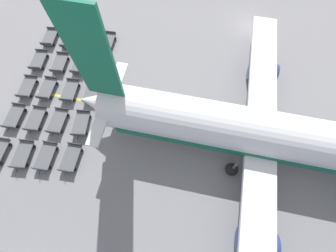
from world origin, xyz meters
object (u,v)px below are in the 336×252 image
at_px(airplane, 273,135).
at_px(baggage_dolly_row_mid_b_col_a, 88,42).
at_px(baggage_dolly_row_mid_a_col_a, 69,39).
at_px(baggage_dolly_row_mid_b_col_d, 58,121).
at_px(baggage_dolly_row_mid_a_col_b, 60,63).
at_px(baggage_dolly_row_mid_b_col_c, 70,91).
at_px(baggage_dolly_row_far_col_d, 81,124).
at_px(baggage_dolly_row_mid_a_col_d, 36,119).
at_px(baggage_dolly_row_near_col_c, 27,87).
at_px(baggage_dolly_row_mid_a_col_c, 47,89).
at_px(baggage_dolly_row_mid_b_col_b, 80,64).
at_px(baggage_dolly_row_near_col_b, 39,60).
at_px(baggage_dolly_row_near_col_d, 14,116).
at_px(baggage_dolly_row_mid_b_col_e, 46,156).
at_px(baggage_dolly_row_far_col_a, 108,42).
at_px(baggage_dolly_row_far_col_b, 100,65).
at_px(baggage_dolly_row_far_col_c, 92,92).
at_px(baggage_dolly_row_near_col_a, 50,37).
at_px(baggage_dolly_row_far_col_e, 71,158).
at_px(baggage_dolly_row_mid_a_col_e, 23,154).

distance_m(airplane, baggage_dolly_row_mid_b_col_a, 24.86).
height_order(baggage_dolly_row_mid_a_col_a, baggage_dolly_row_mid_b_col_d, same).
bearing_deg(airplane, baggage_dolly_row_mid_a_col_b, -109.22).
xyz_separation_m(baggage_dolly_row_mid_b_col_a, baggage_dolly_row_mid_b_col_c, (7.74, -0.02, 0.00)).
bearing_deg(baggage_dolly_row_far_col_d, baggage_dolly_row_mid_a_col_d, -89.82).
height_order(baggage_dolly_row_near_col_c, baggage_dolly_row_mid_a_col_c, same).
distance_m(baggage_dolly_row_mid_a_col_a, baggage_dolly_row_mid_b_col_b, 4.68).
xyz_separation_m(baggage_dolly_row_near_col_b, baggage_dolly_row_mid_a_col_b, (0.12, 2.73, 0.00)).
bearing_deg(baggage_dolly_row_near_col_d, baggage_dolly_row_mid_b_col_e, 51.19).
bearing_deg(baggage_dolly_row_mid_a_col_b, baggage_dolly_row_near_col_d, -18.12).
bearing_deg(baggage_dolly_row_mid_b_col_d, baggage_dolly_row_far_col_a, 167.26).
distance_m(baggage_dolly_row_near_col_d, baggage_dolly_row_far_col_b, 10.99).
height_order(baggage_dolly_row_mid_a_col_d, baggage_dolly_row_mid_b_col_d, same).
relative_size(baggage_dolly_row_mid_a_col_b, baggage_dolly_row_mid_b_col_a, 1.00).
bearing_deg(baggage_dolly_row_mid_b_col_e, baggage_dolly_row_near_col_d, -128.81).
distance_m(baggage_dolly_row_mid_b_col_b, baggage_dolly_row_far_col_c, 4.57).
xyz_separation_m(baggage_dolly_row_mid_b_col_a, baggage_dolly_row_mid_b_col_e, (15.70, -0.07, 0.00)).
relative_size(baggage_dolly_row_near_col_d, baggage_dolly_row_far_col_d, 0.99).
bearing_deg(baggage_dolly_row_near_col_a, baggage_dolly_row_mid_b_col_d, 22.87).
bearing_deg(baggage_dolly_row_mid_a_col_b, baggage_dolly_row_mid_b_col_e, 11.65).
xyz_separation_m(baggage_dolly_row_mid_a_col_a, baggage_dolly_row_far_col_d, (11.82, 5.01, 0.00)).
bearing_deg(baggage_dolly_row_mid_b_col_b, baggage_dolly_row_mid_b_col_c, -0.77).
distance_m(baggage_dolly_row_mid_a_col_c, baggage_dolly_row_mid_b_col_a, 8.22).
distance_m(baggage_dolly_row_far_col_c, baggage_dolly_row_far_col_d, 4.10).
height_order(baggage_dolly_row_near_col_a, baggage_dolly_row_far_col_b, same).
xyz_separation_m(baggage_dolly_row_far_col_a, baggage_dolly_row_far_col_b, (3.96, -0.10, 0.00)).
relative_size(baggage_dolly_row_near_col_a, baggage_dolly_row_mid_a_col_b, 1.00).
distance_m(baggage_dolly_row_mid_b_col_a, baggage_dolly_row_far_col_e, 15.79).
relative_size(baggage_dolly_row_mid_a_col_c, baggage_dolly_row_far_col_a, 1.00).
distance_m(baggage_dolly_row_mid_a_col_e, baggage_dolly_row_mid_b_col_c, 8.39).
height_order(baggage_dolly_row_near_col_c, baggage_dolly_row_mid_b_col_a, same).
relative_size(baggage_dolly_row_mid_a_col_b, baggage_dolly_row_mid_b_col_c, 1.00).
bearing_deg(baggage_dolly_row_far_col_e, baggage_dolly_row_near_col_c, -135.72).
bearing_deg(baggage_dolly_row_near_col_c, baggage_dolly_row_far_col_e, 44.28).
height_order(airplane, baggage_dolly_row_near_col_d, airplane).
xyz_separation_m(baggage_dolly_row_mid_a_col_d, baggage_dolly_row_mid_b_col_c, (-4.01, 2.58, 0.00)).
xyz_separation_m(baggage_dolly_row_mid_b_col_a, baggage_dolly_row_far_col_c, (7.63, 2.52, 0.00)).
height_order(baggage_dolly_row_mid_a_col_c, baggage_dolly_row_far_col_d, same).
height_order(airplane, baggage_dolly_row_far_col_e, airplane).
height_order(baggage_dolly_row_near_col_b, baggage_dolly_row_mid_a_col_d, same).
bearing_deg(baggage_dolly_row_far_col_b, baggage_dolly_row_mid_b_col_c, -31.61).
height_order(baggage_dolly_row_near_col_a, baggage_dolly_row_mid_b_col_d, same).
bearing_deg(baggage_dolly_row_near_col_a, baggage_dolly_row_far_col_c, 44.62).
bearing_deg(baggage_dolly_row_mid_a_col_e, baggage_dolly_row_far_col_a, 162.57).
bearing_deg(baggage_dolly_row_mid_b_col_e, baggage_dolly_row_far_col_a, 170.60).
bearing_deg(baggage_dolly_row_mid_b_col_b, baggage_dolly_row_mid_b_col_e, -0.47).
xyz_separation_m(baggage_dolly_row_mid_a_col_d, baggage_dolly_row_mid_a_col_e, (4.02, 0.15, 0.00)).
bearing_deg(baggage_dolly_row_far_col_e, baggage_dolly_row_mid_a_col_b, -156.92).
relative_size(baggage_dolly_row_mid_a_col_c, baggage_dolly_row_far_col_e, 1.00).
height_order(baggage_dolly_row_mid_a_col_e, baggage_dolly_row_mid_b_col_a, same).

